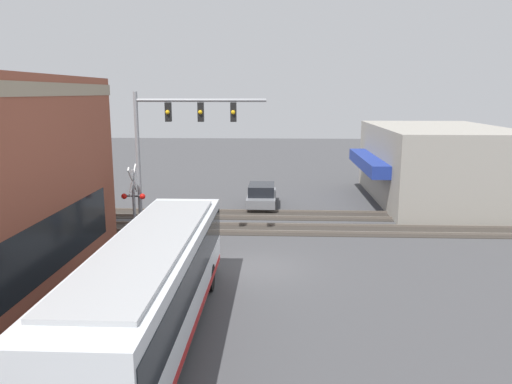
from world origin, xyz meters
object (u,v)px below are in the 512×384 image
object	(u,v)px
crossing_signal	(134,196)
pedestrian_at_crossing	(159,226)
city_bus	(152,286)
parked_car_grey	(262,196)

from	to	relation	value
crossing_signal	pedestrian_at_crossing	distance (m)	1.91
crossing_signal	pedestrian_at_crossing	bearing A→B (deg)	-93.41
crossing_signal	city_bus	bearing A→B (deg)	-161.21
city_bus	pedestrian_at_crossing	xyz separation A→B (m)	(9.79, 2.14, -0.91)
city_bus	pedestrian_at_crossing	distance (m)	10.06
city_bus	crossing_signal	xyz separation A→B (m)	(9.87, 3.36, 0.56)
parked_car_grey	pedestrian_at_crossing	xyz separation A→B (m)	(-8.21, 4.74, 0.15)
city_bus	parked_car_grey	distance (m)	18.22
city_bus	crossing_signal	world-z (taller)	crossing_signal
crossing_signal	pedestrian_at_crossing	size ratio (longest dim) A/B	2.34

